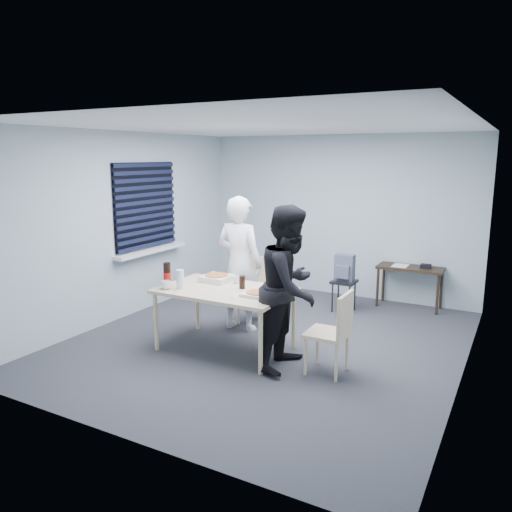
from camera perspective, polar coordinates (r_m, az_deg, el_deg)
The scene contains 19 objects.
room at distance 7.50m, azimuth -12.29°, elevation 4.81°, with size 5.00×5.00×5.00m.
dining_table at distance 5.86m, azimuth -3.58°, elevation -4.34°, with size 1.52×0.96×0.74m.
chair_far at distance 6.91m, azimuth 0.24°, elevation -3.31°, with size 0.42×0.42×0.89m.
chair_right at distance 5.30m, azimuth 9.03°, elevation -8.09°, with size 0.42×0.42×0.89m.
person_white at distance 6.50m, azimuth -1.90°, elevation -0.89°, with size 0.65×0.42×1.77m, color white.
person_black at distance 5.35m, azimuth 3.90°, elevation -3.62°, with size 0.86×0.47×1.77m, color black.
side_table at distance 7.84m, azimuth 17.21°, elevation -1.74°, with size 0.95×0.42×0.63m.
stool at distance 7.47m, azimuth 10.01°, elevation -3.59°, with size 0.34×0.34×0.47m.
backpack at distance 7.39m, azimuth 10.07°, elevation -1.36°, with size 0.28×0.20×0.39m.
pizza_box_a at distance 6.21m, azimuth -4.50°, elevation -2.52°, with size 0.34×0.34×0.08m.
pizza_box_b at distance 5.57m, azimuth 0.25°, elevation -4.32°, with size 0.32×0.32×0.04m.
mug_a at distance 5.91m, azimuth -10.21°, elevation -3.29°, with size 0.12×0.12×0.10m, color white.
mug_b at distance 6.09m, azimuth -2.27°, elevation -2.71°, with size 0.10×0.10×0.09m, color white.
cola_glass at distance 5.84m, azimuth -1.60°, elevation -2.99°, with size 0.07×0.07×0.16m, color black.
soda_bottle at distance 6.00m, azimuth -10.11°, elevation -2.17°, with size 0.09×0.09×0.29m.
plastic_cups at distance 5.90m, azimuth -8.66°, elevation -2.64°, with size 0.09×0.09×0.22m, color silver.
rubber_band at distance 5.46m, azimuth -2.75°, elevation -4.88°, with size 0.05×0.05×0.00m, color red.
papers at distance 7.85m, azimuth 16.16°, elevation -1.06°, with size 0.22×0.30×0.00m, color white.
black_box at distance 7.78m, azimuth 18.83°, elevation -1.12°, with size 0.14×0.10×0.06m, color black.
Camera 1 is at (2.68, -5.23, 2.27)m, focal length 35.00 mm.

